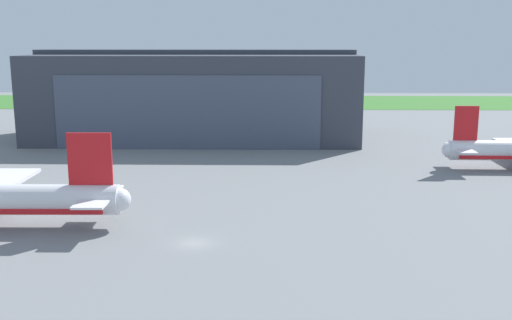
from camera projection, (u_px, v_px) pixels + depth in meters
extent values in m
plane|color=slate|center=(194.00, 243.00, 75.19)|extent=(440.00, 440.00, 0.00)
cube|color=#3B762E|center=(246.00, 102.00, 247.60)|extent=(440.00, 56.00, 0.08)
cube|color=#383D47|center=(197.00, 96.00, 155.57)|extent=(81.66, 35.95, 21.67)
cube|color=#424C60|center=(187.00, 113.00, 138.24)|extent=(62.06, 0.30, 17.34)
cube|color=#383D47|center=(196.00, 52.00, 153.31)|extent=(81.66, 8.63, 1.20)
sphere|color=silver|center=(119.00, 200.00, 80.60)|extent=(3.25, 3.25, 3.25)
cube|color=red|center=(90.00, 159.00, 79.51)|extent=(5.94, 0.50, 7.09)
cube|color=silver|center=(105.00, 191.00, 83.59)|extent=(4.21, 5.91, 0.28)
cube|color=silver|center=(92.00, 203.00, 77.48)|extent=(4.21, 5.91, 0.28)
sphere|color=silver|center=(450.00, 150.00, 117.66)|extent=(3.11, 3.11, 3.11)
cube|color=red|center=(466.00, 123.00, 116.50)|extent=(4.61, 0.46, 6.77)
cube|color=silver|center=(465.00, 151.00, 114.59)|extent=(3.26, 5.62, 0.28)
cube|color=silver|center=(456.00, 145.00, 120.44)|extent=(3.26, 5.62, 0.28)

